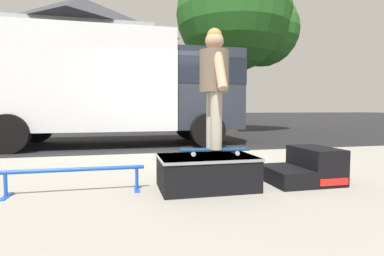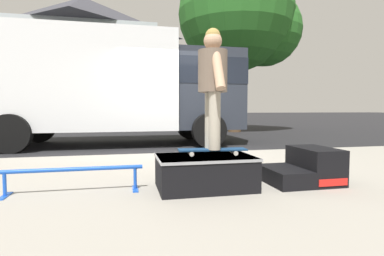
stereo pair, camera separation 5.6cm
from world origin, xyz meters
name	(u,v)px [view 1 (the left image)]	position (x,y,z in m)	size (l,w,h in m)	color
ground_plane	(176,155)	(0.00, 0.00, 0.00)	(140.00, 140.00, 0.00)	black
sidewalk_slab	(218,185)	(0.00, -3.00, 0.06)	(50.00, 5.00, 0.12)	gray
skate_box	(207,171)	(-0.24, -3.32, 0.32)	(1.07, 0.70, 0.37)	black
kicker_ramp	(306,168)	(1.02, -3.32, 0.29)	(0.82, 0.69, 0.42)	black
grind_rail	(74,174)	(-1.66, -3.19, 0.33)	(1.46, 0.28, 0.27)	blue
skateboard	(214,150)	(-0.14, -3.26, 0.54)	(0.79, 0.27, 0.07)	navy
skater_kid	(214,79)	(-0.14, -3.26, 1.35)	(0.33, 0.70, 1.35)	#B7AD99
box_truck	(116,84)	(-1.30, 2.20, 1.70)	(6.91, 2.63, 3.05)	white
street_tree_main	(240,18)	(3.90, 6.05, 4.98)	(5.45, 4.96, 7.62)	brown
house_behind	(81,60)	(-3.73, 14.87, 4.24)	(9.54, 8.23, 8.40)	silver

